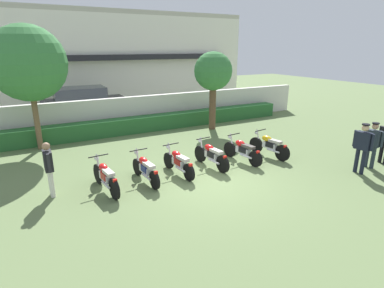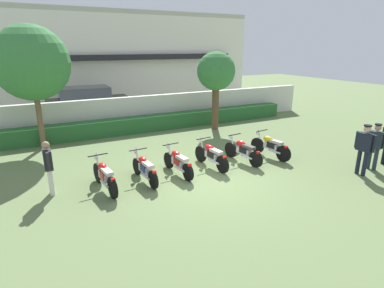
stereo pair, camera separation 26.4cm
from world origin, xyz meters
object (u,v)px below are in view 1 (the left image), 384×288
at_px(motorcycle_in_row_2, 178,162).
at_px(motorcycle_in_row_3, 211,155).
at_px(inspector_person, 49,165).
at_px(officer_1, 373,142).
at_px(motorcycle_in_row_0, 106,176).
at_px(parked_car, 84,104).
at_px(tree_near_inspector, 28,63).
at_px(tree_far_side, 213,72).
at_px(motorcycle_in_row_5, 269,145).
at_px(motorcycle_in_row_1, 145,169).
at_px(motorcycle_in_row_4, 242,150).
at_px(officer_0, 363,144).

height_order(motorcycle_in_row_2, motorcycle_in_row_3, motorcycle_in_row_3).
distance_m(inspector_person, officer_1, 10.39).
bearing_deg(motorcycle_in_row_0, motorcycle_in_row_3, -94.54).
relative_size(parked_car, motorcycle_in_row_0, 2.37).
height_order(tree_near_inspector, tree_far_side, tree_near_inspector).
xyz_separation_m(parked_car, motorcycle_in_row_5, (5.02, -9.73, -0.48)).
relative_size(motorcycle_in_row_1, motorcycle_in_row_3, 0.98).
height_order(parked_car, motorcycle_in_row_4, parked_car).
height_order(motorcycle_in_row_5, officer_1, officer_1).
bearing_deg(parked_car, inspector_person, -105.07).
relative_size(parked_car, motorcycle_in_row_1, 2.47).
relative_size(motorcycle_in_row_0, motorcycle_in_row_1, 1.04).
bearing_deg(tree_near_inspector, motorcycle_in_row_5, -34.59).
distance_m(motorcycle_in_row_5, officer_1, 3.47).
relative_size(tree_near_inspector, motorcycle_in_row_5, 2.63).
xyz_separation_m(motorcycle_in_row_4, inspector_person, (-6.41, 0.38, 0.48)).
relative_size(motorcycle_in_row_1, officer_1, 1.14).
bearing_deg(officer_1, motorcycle_in_row_3, -37.26).
height_order(parked_car, motorcycle_in_row_1, parked_car).
relative_size(motorcycle_in_row_0, inspector_person, 1.21).
relative_size(parked_car, motorcycle_in_row_5, 2.42).
xyz_separation_m(parked_car, officer_0, (6.53, -12.43, 0.07)).
relative_size(tree_near_inspector, motorcycle_in_row_2, 2.67).
xyz_separation_m(motorcycle_in_row_2, officer_0, (5.34, -2.79, 0.57)).
xyz_separation_m(motorcycle_in_row_0, inspector_person, (-1.42, 0.42, 0.47)).
distance_m(parked_car, motorcycle_in_row_5, 10.95).
relative_size(motorcycle_in_row_0, motorcycle_in_row_5, 1.02).
xyz_separation_m(motorcycle_in_row_3, motorcycle_in_row_5, (2.53, -0.13, 0.00)).
bearing_deg(parked_car, officer_1, -58.46).
bearing_deg(motorcycle_in_row_4, parked_car, 13.43).
height_order(motorcycle_in_row_4, officer_0, officer_0).
bearing_deg(motorcycle_in_row_0, inspector_person, 66.73).
bearing_deg(motorcycle_in_row_1, motorcycle_in_row_4, -94.44).
xyz_separation_m(tree_near_inspector, motorcycle_in_row_3, (5.12, -5.14, -2.99)).
bearing_deg(motorcycle_in_row_5, inspector_person, 77.64).
bearing_deg(motorcycle_in_row_3, inspector_person, 80.73).
bearing_deg(officer_0, tree_far_side, -84.30).
relative_size(parked_car, motorcycle_in_row_4, 2.40).
bearing_deg(parked_car, motorcycle_in_row_0, -96.37).
height_order(tree_far_side, officer_0, tree_far_side).
bearing_deg(tree_far_side, parked_car, 136.57).
relative_size(motorcycle_in_row_5, officer_0, 1.10).
distance_m(motorcycle_in_row_0, motorcycle_in_row_4, 4.99).
height_order(motorcycle_in_row_2, inspector_person, inspector_person).
relative_size(motorcycle_in_row_0, officer_1, 1.19).
height_order(tree_near_inspector, officer_0, tree_near_inspector).
relative_size(motorcycle_in_row_1, motorcycle_in_row_5, 0.98).
bearing_deg(officer_1, parked_car, -67.39).
distance_m(motorcycle_in_row_3, motorcycle_in_row_4, 1.29).
distance_m(motorcycle_in_row_1, officer_0, 7.08).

